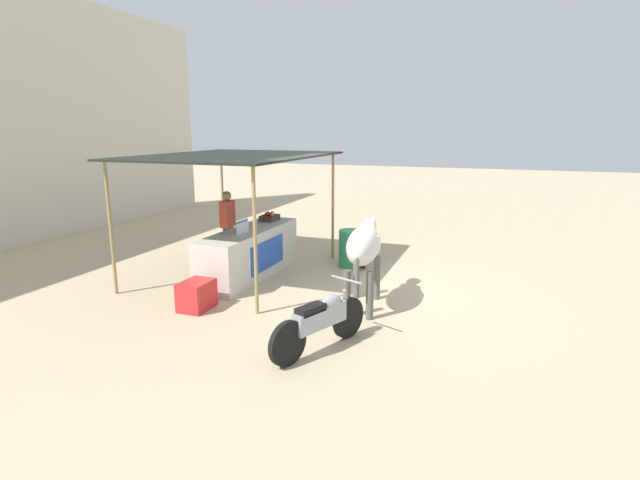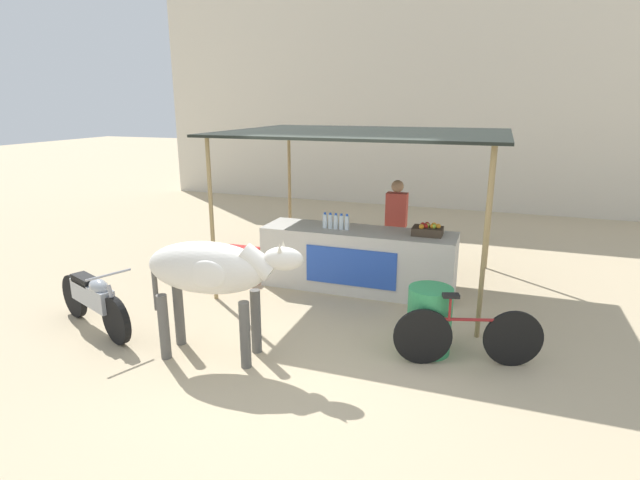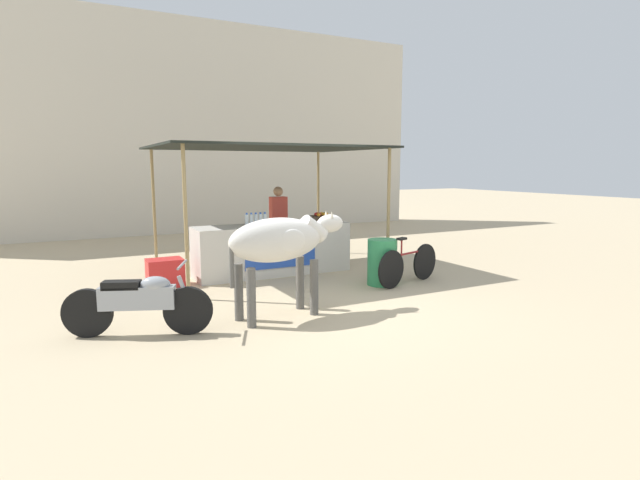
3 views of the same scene
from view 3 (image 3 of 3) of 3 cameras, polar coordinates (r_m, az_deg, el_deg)
name	(u,v)px [view 3 (image 3 of 3)]	position (r m, az deg, el deg)	size (l,w,h in m)	color
ground_plane	(327,300)	(7.82, 0.76, -6.88)	(60.00, 60.00, 0.00)	tan
building_wall_far	(185,128)	(16.30, -15.12, 12.27)	(16.00, 0.50, 6.49)	beige
stall_counter	(273,249)	(9.66, -5.42, -1.06)	(3.00, 0.82, 0.96)	beige
stall_awning	(265,152)	(9.82, -6.25, 10.02)	(4.20, 3.20, 2.44)	black
water_bottle_row	(256,220)	(9.42, -7.34, 2.32)	(0.43, 0.07, 0.25)	silver
fruit_crate	(320,218)	(10.08, -0.01, 2.56)	(0.44, 0.32, 0.18)	#3F3326
vendor_behind_counter	(279,225)	(10.47, -4.76, 1.72)	(0.34, 0.22, 1.65)	#383842
cooler_box	(165,273)	(9.06, -17.29, -3.58)	(0.60, 0.44, 0.48)	red
water_barrel	(382,262)	(8.80, 7.11, -2.52)	(0.52, 0.52, 0.81)	#2D8C51
cow	(281,243)	(6.78, -4.48, -0.33)	(1.85, 0.70, 1.44)	silver
motorcycle_parked	(139,302)	(6.51, -19.94, -6.64)	(1.69, 0.85, 0.90)	black
bicycle_leaning	(408,264)	(8.94, 10.07, -2.77)	(1.60, 0.52, 0.85)	black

